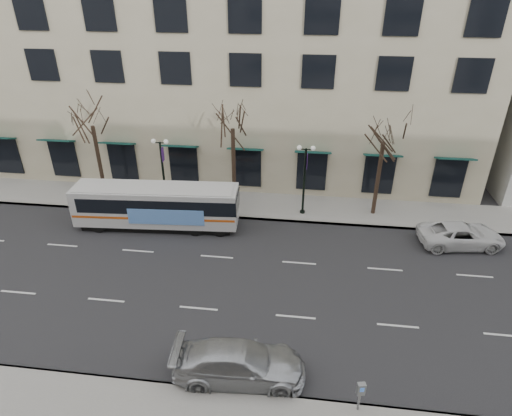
% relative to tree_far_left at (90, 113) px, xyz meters
% --- Properties ---
extents(ground, '(160.00, 160.00, 0.00)m').
position_rel_tree_far_left_xyz_m(ground, '(10.00, -8.80, -6.70)').
color(ground, black).
rests_on(ground, ground).
extents(sidewalk_far, '(80.00, 4.00, 0.15)m').
position_rel_tree_far_left_xyz_m(sidewalk_far, '(15.00, 0.20, -6.62)').
color(sidewalk_far, gray).
rests_on(sidewalk_far, ground).
extents(building_hotel, '(40.00, 20.00, 24.00)m').
position_rel_tree_far_left_xyz_m(building_hotel, '(8.00, 12.20, 5.30)').
color(building_hotel, '#B5AB8A').
rests_on(building_hotel, ground).
extents(tree_far_left, '(3.60, 3.60, 8.34)m').
position_rel_tree_far_left_xyz_m(tree_far_left, '(0.00, 0.00, 0.00)').
color(tree_far_left, black).
rests_on(tree_far_left, ground).
extents(tree_far_mid, '(3.60, 3.60, 8.55)m').
position_rel_tree_far_left_xyz_m(tree_far_mid, '(10.00, 0.00, 0.21)').
color(tree_far_mid, black).
rests_on(tree_far_mid, ground).
extents(tree_far_right, '(3.60, 3.60, 8.06)m').
position_rel_tree_far_left_xyz_m(tree_far_right, '(20.00, 0.00, -0.28)').
color(tree_far_right, black).
rests_on(tree_far_right, ground).
extents(lamp_post_left, '(1.22, 0.45, 5.21)m').
position_rel_tree_far_left_xyz_m(lamp_post_left, '(5.01, -0.60, -3.75)').
color(lamp_post_left, black).
rests_on(lamp_post_left, ground).
extents(lamp_post_right, '(1.22, 0.45, 5.21)m').
position_rel_tree_far_left_xyz_m(lamp_post_right, '(15.01, -0.60, -3.75)').
color(lamp_post_right, black).
rests_on(lamp_post_right, ground).
extents(city_bus, '(11.01, 3.08, 2.95)m').
position_rel_tree_far_left_xyz_m(city_bus, '(5.41, -3.40, -5.09)').
color(city_bus, silver).
rests_on(city_bus, ground).
extents(silver_car, '(5.73, 2.65, 1.62)m').
position_rel_tree_far_left_xyz_m(silver_car, '(12.79, -15.00, -5.89)').
color(silver_car, '#A8ABB0').
rests_on(silver_car, ground).
extents(white_pickup, '(5.49, 3.07, 1.45)m').
position_rel_tree_far_left_xyz_m(white_pickup, '(25.00, -3.25, -5.97)').
color(white_pickup, silver).
rests_on(white_pickup, ground).
extents(pay_station, '(0.35, 0.26, 1.45)m').
position_rel_tree_far_left_xyz_m(pay_station, '(17.64, -16.10, -5.49)').
color(pay_station, slate).
rests_on(pay_station, sidewalk_near).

